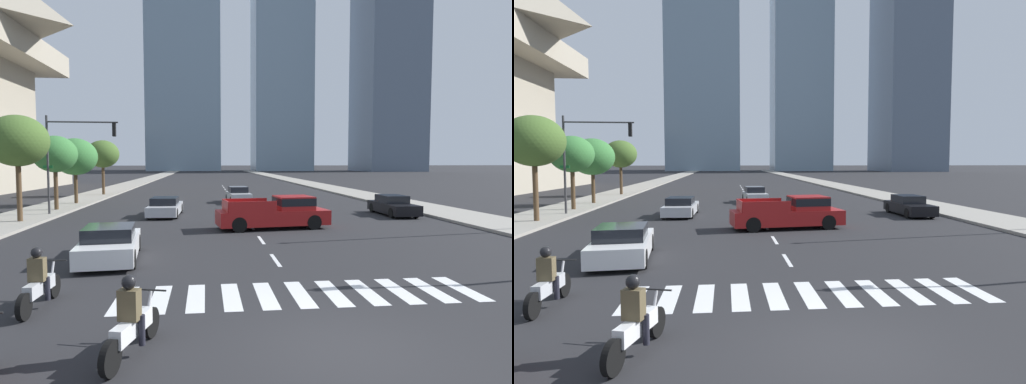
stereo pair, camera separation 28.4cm
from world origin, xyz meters
The scene contains 19 objects.
ground_plane centered at (0.00, 0.00, 0.00)m, with size 800.00×800.00×0.00m, color #232326.
sidewalk_east centered at (13.56, 30.00, 0.07)m, with size 4.00×260.00×0.15m, color gray.
sidewalk_west centered at (-13.56, 30.00, 0.07)m, with size 4.00×260.00×0.15m, color gray.
crosswalk_near centered at (0.00, 3.48, 0.00)m, with size 9.45×2.33×0.01m.
lane_divider_center centered at (0.00, 31.48, 0.00)m, with size 0.14×50.00×0.01m.
motorcycle_trailing centered at (-6.36, 3.09, 0.58)m, with size 0.70×2.23×1.49m.
motorcycle_third centered at (-3.76, 0.25, 0.58)m, with size 0.92×2.16×1.49m.
pickup_truck centered at (1.30, 14.82, 0.81)m, with size 5.94×2.69×1.67m.
sedan_black_0 centered at (9.72, 19.66, 0.59)m, with size 1.78×4.67×1.28m.
sedan_white_1 centered at (-5.78, 8.10, 0.58)m, with size 2.25×4.56×1.25m.
sedan_silver_2 centered at (0.33, 29.54, 0.62)m, with size 2.02×4.49×1.35m.
sedan_silver_3 centered at (-5.01, 20.76, 0.57)m, with size 2.01×4.69×1.21m.
traffic_signal_far centered at (-10.78, 21.54, 4.41)m, with size 4.68×0.28×6.24m.
street_tree_nearest centered at (-12.76, 18.10, 4.60)m, with size 3.34×3.34×5.90m.
street_tree_second centered at (-12.76, 24.15, 3.98)m, with size 2.98×2.98×5.12m.
street_tree_third centered at (-12.76, 28.86, 3.85)m, with size 3.45×3.45×5.18m.
street_tree_fourth centered at (-12.76, 38.38, 4.23)m, with size 3.26×3.26×5.49m.
office_tower_left_skyline centered at (-10.40, 170.30, 63.17)m, with size 27.56×28.33×133.57m.
office_tower_center_skyline centered at (26.89, 161.94, 42.73)m, with size 21.76×20.20×95.89m.
Camera 1 is at (-2.43, -7.59, 3.47)m, focal length 30.76 mm.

